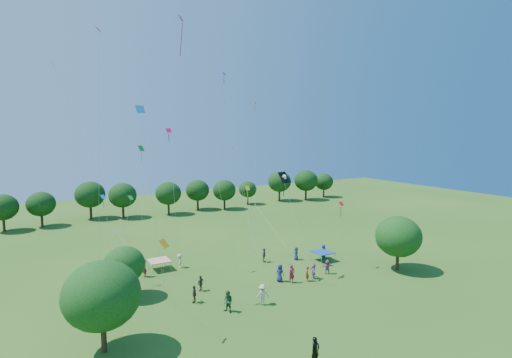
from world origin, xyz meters
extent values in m
cylinder|color=#422B19|center=(-14.17, 10.65, 0.93)|extent=(0.38, 0.38, 1.87)
ellipsoid|color=#184A16|center=(-14.17, 10.65, 4.12)|extent=(5.31, 5.31, 4.78)
cylinder|color=#422B19|center=(-10.91, 19.42, 0.76)|extent=(0.31, 0.31, 1.53)
ellipsoid|color=#184A16|center=(-10.91, 19.42, 3.14)|extent=(3.79, 3.79, 3.41)
cylinder|color=#422B19|center=(16.94, 11.92, 0.85)|extent=(0.35, 0.35, 1.70)
ellipsoid|color=#184A16|center=(16.94, 11.92, 3.82)|extent=(4.99, 4.99, 4.49)
cylinder|color=#422B19|center=(-21.78, 54.28, 0.93)|extent=(0.38, 0.38, 1.87)
ellipsoid|color=#123A11|center=(-21.78, 54.28, 3.77)|extent=(4.48, 4.48, 4.03)
cylinder|color=#422B19|center=(-16.56, 54.89, 0.92)|extent=(0.38, 0.38, 1.84)
ellipsoid|color=#123A11|center=(-16.56, 54.89, 3.72)|extent=(4.42, 4.42, 3.98)
cylinder|color=#422B19|center=(-8.83, 57.29, 1.07)|extent=(0.44, 0.44, 2.14)
ellipsoid|color=#123A11|center=(-8.83, 57.29, 4.33)|extent=(5.14, 5.14, 4.63)
cylinder|color=#422B19|center=(-3.73, 55.12, 1.01)|extent=(0.42, 0.42, 2.03)
ellipsoid|color=#123A11|center=(-3.73, 55.12, 4.09)|extent=(4.86, 4.86, 4.37)
cylinder|color=#422B19|center=(4.25, 54.00, 0.98)|extent=(0.40, 0.40, 1.96)
ellipsoid|color=#123A11|center=(4.25, 54.00, 3.96)|extent=(4.71, 4.71, 4.24)
cylinder|color=#422B19|center=(10.62, 55.53, 0.96)|extent=(0.39, 0.39, 1.91)
ellipsoid|color=#123A11|center=(10.62, 55.53, 3.87)|extent=(4.59, 4.59, 4.13)
cylinder|color=#422B19|center=(15.42, 53.36, 0.94)|extent=(0.39, 0.39, 1.89)
ellipsoid|color=#123A11|center=(15.42, 53.36, 3.82)|extent=(4.54, 4.54, 4.08)
cylinder|color=#422B19|center=(22.08, 55.90, 0.79)|extent=(0.33, 0.33, 1.58)
ellipsoid|color=#123A11|center=(22.08, 55.90, 3.20)|extent=(3.80, 3.80, 3.42)
cylinder|color=#422B19|center=(30.27, 56.13, 1.07)|extent=(0.44, 0.44, 2.13)
ellipsoid|color=#123A11|center=(30.27, 56.13, 4.31)|extent=(5.12, 5.12, 4.61)
cylinder|color=#422B19|center=(36.10, 54.14, 1.09)|extent=(0.45, 0.45, 2.18)
ellipsoid|color=#123A11|center=(36.10, 54.14, 4.41)|extent=(5.24, 5.24, 4.72)
cylinder|color=#422B19|center=(42.14, 55.19, 0.91)|extent=(0.37, 0.37, 1.81)
ellipsoid|color=#123A11|center=(42.14, 55.19, 3.66)|extent=(4.35, 4.35, 3.91)
cube|color=#DB4419|center=(-5.99, 25.25, 1.05)|extent=(2.20, 2.20, 0.08)
cylinder|color=#999999|center=(-6.99, 24.25, 0.55)|extent=(0.05, 0.05, 1.10)
cylinder|color=#999999|center=(-4.99, 24.25, 0.55)|extent=(0.05, 0.05, 1.10)
cylinder|color=#999999|center=(-6.99, 26.25, 0.55)|extent=(0.05, 0.05, 1.10)
cylinder|color=#999999|center=(-4.99, 26.25, 0.55)|extent=(0.05, 0.05, 1.10)
cube|color=navy|center=(11.84, 18.63, 1.05)|extent=(2.20, 2.20, 0.08)
cylinder|color=#999999|center=(10.84, 17.63, 0.55)|extent=(0.05, 0.05, 1.10)
cylinder|color=#999999|center=(12.84, 17.63, 0.55)|extent=(0.05, 0.05, 1.10)
cylinder|color=#999999|center=(10.84, 19.63, 0.55)|extent=(0.05, 0.05, 1.10)
cylinder|color=#999999|center=(12.84, 19.63, 0.55)|extent=(0.05, 0.05, 1.10)
imported|color=black|center=(-2.31, 2.12, 0.93)|extent=(0.75, 0.54, 1.86)
imported|color=navy|center=(12.68, 19.49, 0.82)|extent=(0.72, 0.91, 1.64)
imported|color=maroon|center=(-7.99, 23.82, 0.95)|extent=(0.46, 0.71, 1.89)
imported|color=#25572F|center=(-3.97, 11.87, 0.94)|extent=(0.85, 1.05, 1.88)
imported|color=beige|center=(-0.63, 11.75, 0.92)|extent=(1.29, 0.82, 1.83)
imported|color=#48403A|center=(5.47, 21.61, 0.84)|extent=(0.96, 1.05, 1.68)
imported|color=#99598C|center=(9.41, 14.88, 0.77)|extent=(1.53, 1.07, 1.55)
imported|color=navy|center=(3.71, 15.53, 0.91)|extent=(0.85, 1.02, 1.81)
imported|color=maroon|center=(4.59, 14.67, 0.95)|extent=(0.72, 0.48, 1.89)
imported|color=#2B5D28|center=(-13.17, 21.20, 0.94)|extent=(0.69, 1.02, 1.88)
imported|color=#BAA595|center=(-12.93, 16.88, 0.84)|extent=(1.21, 0.89, 1.69)
imported|color=#3D3331|center=(-4.23, 17.36, 0.76)|extent=(0.98, 0.78, 1.53)
imported|color=#A05DA0|center=(7.19, 14.47, 0.84)|extent=(1.11, 1.66, 1.68)
imported|color=navy|center=(9.29, 20.46, 0.80)|extent=(0.85, 0.86, 1.59)
imported|color=maroon|center=(6.21, 14.24, 0.79)|extent=(0.66, 0.70, 1.59)
imported|color=#2B5624|center=(-13.04, 20.25, 0.75)|extent=(0.80, 0.54, 1.49)
imported|color=#C7B09F|center=(-3.77, 24.74, 0.80)|extent=(0.87, 1.15, 1.60)
imported|color=#3C3530|center=(-5.74, 15.15, 0.80)|extent=(0.83, 1.02, 1.59)
cube|color=black|center=(4.77, 16.48, 10.62)|extent=(1.45, 1.12, 1.10)
cube|color=black|center=(4.77, 16.53, 9.21)|extent=(0.16, 0.27, 1.18)
sphere|color=white|center=(4.77, 16.42, 10.72)|extent=(0.40, 0.40, 0.40)
cylinder|color=white|center=(4.77, 16.42, 10.44)|extent=(0.28, 0.56, 0.36)
cylinder|color=white|center=(4.77, 16.42, 10.44)|extent=(0.28, 0.56, 0.36)
cylinder|color=beige|center=(5.53, 14.99, 5.69)|extent=(1.55, 3.01, 8.79)
cube|color=red|center=(-4.84, 19.66, 25.83)|extent=(0.69, 0.74, 0.59)
cube|color=red|center=(-4.84, 19.71, 23.91)|extent=(0.13, 0.64, 2.94)
cylinder|color=beige|center=(-2.84, 17.76, 13.42)|extent=(4.01, 3.82, 24.25)
cube|color=red|center=(11.92, 15.68, 7.36)|extent=(0.59, 0.44, 0.42)
cube|color=red|center=(11.92, 15.73, 6.42)|extent=(0.21, 0.25, 1.17)
cylinder|color=beige|center=(12.76, 16.47, 4.22)|extent=(1.70, 1.59, 5.84)
cube|color=orange|center=(-9.92, 9.96, 7.34)|extent=(0.85, 0.83, 0.57)
cylinder|color=beige|center=(-9.03, 13.28, 4.17)|extent=(1.81, 6.66, 5.75)
cube|color=yellow|center=(3.51, 22.05, 8.94)|extent=(0.62, 0.41, 0.51)
cube|color=yellow|center=(3.51, 22.10, 7.96)|extent=(0.19, 0.27, 1.23)
cylinder|color=beige|center=(4.16, 22.22, 5.00)|extent=(1.32, 0.37, 7.40)
cube|color=#1A8F39|center=(-10.27, 18.60, 9.46)|extent=(0.57, 0.56, 0.37)
cylinder|color=beige|center=(-11.10, 18.86, 5.28)|extent=(1.68, 0.53, 7.96)
cube|color=#142DCD|center=(3.48, 27.91, 22.38)|extent=(0.56, 0.49, 0.35)
cube|color=#142DCD|center=(3.48, 27.96, 21.66)|extent=(0.12, 0.20, 0.84)
cylinder|color=beige|center=(4.08, 25.22, 11.74)|extent=(1.23, 5.40, 20.89)
cube|color=#89166F|center=(-12.39, 18.44, 23.67)|extent=(0.56, 0.61, 0.39)
cylinder|color=beige|center=(-12.80, 18.72, 12.38)|extent=(0.83, 0.59, 22.16)
cube|color=white|center=(8.24, 28.70, 5.87)|extent=(0.39, 0.52, 0.40)
cube|color=white|center=(8.24, 28.75, 4.95)|extent=(0.17, 0.28, 1.24)
cylinder|color=beige|center=(8.49, 25.23, 3.49)|extent=(0.53, 6.94, 4.39)
cube|color=#0D7EC8|center=(-11.87, 23.30, 9.00)|extent=(0.59, 0.57, 0.37)
cube|color=#0D7EC8|center=(-11.87, 23.35, 8.31)|extent=(0.08, 0.18, 0.76)
cylinder|color=beige|center=(-11.59, 21.83, 5.05)|extent=(0.58, 2.95, 7.50)
cube|color=#C90B3F|center=(-4.92, 23.94, 15.45)|extent=(0.61, 0.44, 0.45)
cube|color=#C90B3F|center=(-4.92, 23.99, 14.68)|extent=(0.16, 0.19, 0.82)
cylinder|color=beige|center=(-4.47, 24.08, 8.26)|extent=(0.92, 0.30, 13.92)
cube|color=#FF300D|center=(4.28, 21.64, 18.51)|extent=(0.34, 0.44, 0.34)
cube|color=#FF300D|center=(4.28, 21.69, 17.85)|extent=(0.14, 0.19, 0.81)
cylinder|color=beige|center=(4.54, 22.04, 9.82)|extent=(0.53, 0.82, 17.05)
cube|color=gold|center=(4.14, 26.84, 13.36)|extent=(0.57, 0.59, 0.40)
cylinder|color=beige|center=(4.46, 24.72, 7.22)|extent=(0.65, 4.25, 11.85)
cube|color=#188737|center=(-7.12, 26.95, 13.49)|extent=(0.78, 0.68, 0.63)
cube|color=#188737|center=(-7.12, 27.00, 12.54)|extent=(0.10, 0.24, 1.01)
cylinder|color=beige|center=(-7.72, 25.16, 7.25)|extent=(1.21, 3.60, 11.90)
cube|color=#1271BD|center=(-9.54, 17.04, 17.20)|extent=(0.80, 0.50, 0.66)
cylinder|color=beige|center=(-8.83, 16.72, 9.09)|extent=(1.44, 0.67, 15.59)
cube|color=#AC1C95|center=(-15.26, 29.16, 22.25)|extent=(0.30, 0.43, 0.34)
cylinder|color=beige|center=(-11.87, 26.48, 11.70)|extent=(6.80, 5.37, 20.80)
cube|color=white|center=(-9.59, 29.66, 4.00)|extent=(0.52, 0.61, 0.42)
cylinder|color=beige|center=(-8.95, 26.76, 2.54)|extent=(1.30, 5.80, 2.50)
camera|label=1|loc=(-18.08, -17.42, 15.29)|focal=28.00mm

